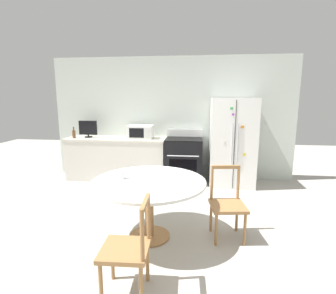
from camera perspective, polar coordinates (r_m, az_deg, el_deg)
The scene contains 12 objects.
ground_plane at distance 3.58m, azimuth -4.05°, elevation -18.70°, with size 14.00×14.00×0.00m, color #B2ADA3.
back_wall at distance 5.75m, azimuth 0.79°, elevation 6.27°, with size 5.20×0.10×2.60m.
kitchen_counter at distance 5.77m, azimuth -11.03°, elevation -2.45°, with size 2.13×0.64×0.90m.
refrigerator at distance 5.39m, azimuth 13.79°, elevation 1.04°, with size 0.88×0.75×1.74m.
oven_range at distance 5.48m, azimuth 3.48°, elevation -2.80°, with size 0.75×0.68×1.08m.
microwave at distance 5.53m, azimuth -5.97°, elevation 3.30°, with size 0.52×0.36×0.28m.
countertop_tv at distance 5.90m, azimuth -17.01°, elevation 3.89°, with size 0.39×0.16×0.36m.
counter_bottle at distance 5.91m, azimuth -19.80°, elevation 2.72°, with size 0.07×0.07×0.24m.
dining_table at distance 3.29m, azimuth -4.17°, elevation -9.24°, with size 1.40×1.40×0.75m.
dining_chair_right at distance 3.44m, azimuth 12.76°, elevation -12.14°, with size 0.47×0.47×0.90m.
dining_chair_near at distance 2.52m, azimuth -8.67°, elevation -21.17°, with size 0.44×0.44×0.90m.
candle_glass at distance 3.34m, azimuth -10.02°, elevation -6.17°, with size 0.09×0.09×0.09m.
Camera 1 is at (0.61, -3.05, 1.77)m, focal length 28.00 mm.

